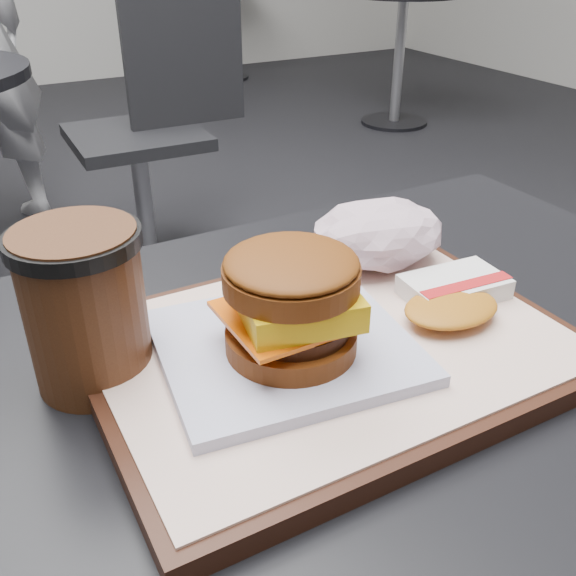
# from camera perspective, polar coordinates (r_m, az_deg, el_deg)

# --- Properties ---
(customer_table) EXTENTS (0.80, 0.60, 0.77)m
(customer_table) POSITION_cam_1_polar(r_m,az_deg,el_deg) (0.66, 6.16, -19.84)
(customer_table) COLOR #A5A5AA
(customer_table) RESTS_ON ground
(serving_tray) EXTENTS (0.38, 0.28, 0.02)m
(serving_tray) POSITION_cam_1_polar(r_m,az_deg,el_deg) (0.53, 3.82, -5.39)
(serving_tray) COLOR black
(serving_tray) RESTS_ON customer_table
(breakfast_sandwich) EXTENTS (0.21, 0.19, 0.09)m
(breakfast_sandwich) POSITION_cam_1_polar(r_m,az_deg,el_deg) (0.48, 0.17, -2.27)
(breakfast_sandwich) COLOR silver
(breakfast_sandwich) RESTS_ON serving_tray
(hash_brown) EXTENTS (0.12, 0.09, 0.02)m
(hash_brown) POSITION_cam_1_polar(r_m,az_deg,el_deg) (0.58, 14.44, -0.67)
(hash_brown) COLOR white
(hash_brown) RESTS_ON serving_tray
(crumpled_wrapper) EXTENTS (0.13, 0.10, 0.06)m
(crumpled_wrapper) POSITION_cam_1_polar(r_m,az_deg,el_deg) (0.63, 8.11, 4.78)
(crumpled_wrapper) COLOR silver
(crumpled_wrapper) RESTS_ON serving_tray
(coffee_cup) EXTENTS (0.10, 0.10, 0.13)m
(coffee_cup) POSITION_cam_1_polar(r_m,az_deg,el_deg) (0.50, -17.63, -1.26)
(coffee_cup) COLOR #3D1E0E
(coffee_cup) RESTS_ON customer_table
(neighbor_chair) EXTENTS (0.61, 0.43, 0.88)m
(neighbor_chair) POSITION_cam_1_polar(r_m,az_deg,el_deg) (2.25, -11.81, 14.48)
(neighbor_chair) COLOR #9A9A9E
(neighbor_chair) RESTS_ON ground
(bg_table_near) EXTENTS (0.66, 0.66, 0.75)m
(bg_table_near) POSITION_cam_1_polar(r_m,az_deg,el_deg) (4.02, 10.07, 21.98)
(bg_table_near) COLOR black
(bg_table_near) RESTS_ON ground
(bg_table_far) EXTENTS (0.66, 0.66, 0.75)m
(bg_table_far) POSITION_cam_1_polar(r_m,az_deg,el_deg) (5.28, -6.12, 24.03)
(bg_table_far) COLOR black
(bg_table_far) RESTS_ON ground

